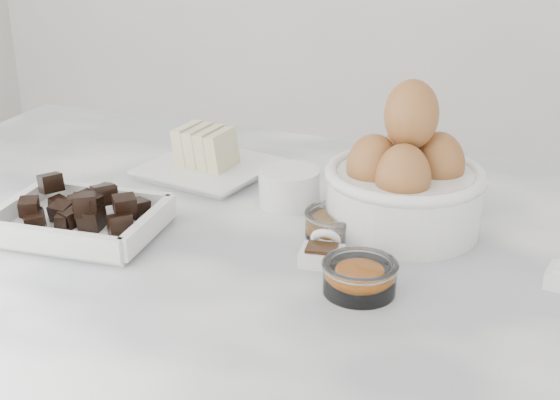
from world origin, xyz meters
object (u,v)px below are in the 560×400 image
Objects in this scene: egg_bowl at (405,182)px; vanilla_spoon at (323,251)px; honey_bowl at (335,223)px; chocolate_dish at (80,216)px; sugar_ramekin at (289,185)px; zest_bowl at (360,276)px; butter_plate at (207,158)px.

vanilla_spoon is at bearing -117.69° from egg_bowl.
chocolate_dish is at bearing -160.56° from honey_bowl.
vanilla_spoon reaches higher than honey_bowl.
egg_bowl is at bearing -7.73° from sugar_ramekin.
vanilla_spoon is at bearing 137.44° from zest_bowl.
sugar_ramekin is 0.41× the size of egg_bowl.
sugar_ramekin is (0.15, -0.06, 0.00)m from butter_plate.
chocolate_dish is 1.05× the size of butter_plate.
egg_bowl is (0.31, -0.09, 0.04)m from butter_plate.
chocolate_dish is at bearing 176.98° from zest_bowl.
chocolate_dish is at bearing -173.47° from vanilla_spoon.
zest_bowl reaches higher than honey_bowl.
egg_bowl reaches higher than vanilla_spoon.
vanilla_spoon is (-0.06, 0.05, -0.01)m from zest_bowl.
chocolate_dish is 1.05× the size of egg_bowl.
sugar_ramekin is 0.17m from vanilla_spoon.
butter_plate is 0.40m from zest_bowl.
butter_plate is 2.57× the size of honey_bowl.
zest_bowl is 1.28× the size of vanilla_spoon.
sugar_ramekin is at bearing 127.78° from zest_bowl.
sugar_ramekin is 0.25m from zest_bowl.
honey_bowl is (-0.07, -0.05, -0.04)m from egg_bowl.
chocolate_dish is 3.24× the size of vanilla_spoon.
chocolate_dish is 0.30m from vanilla_spoon.
zest_bowl is at bearing -42.56° from vanilla_spoon.
chocolate_dish is at bearing -139.30° from sugar_ramekin.
chocolate_dish reaches higher than honey_bowl.
egg_bowl is (0.16, -0.02, 0.03)m from sugar_ramekin.
chocolate_dish is at bearing -102.58° from butter_plate.
egg_bowl is 0.14m from vanilla_spoon.
butter_plate is 2.41× the size of sugar_ramekin.
butter_plate is at bearing 164.54° from egg_bowl.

